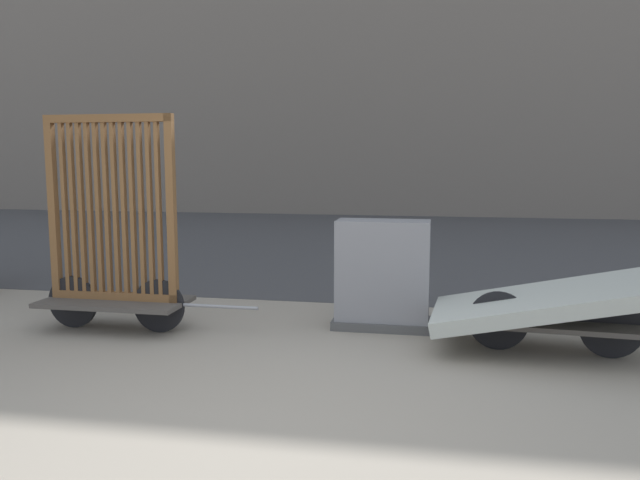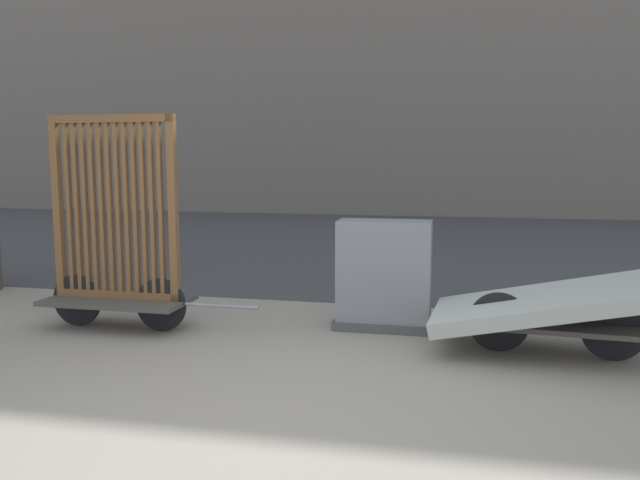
{
  "view_description": "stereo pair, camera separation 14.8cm",
  "coord_description": "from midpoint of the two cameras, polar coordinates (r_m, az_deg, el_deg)",
  "views": [
    {
      "loc": [
        0.98,
        -3.22,
        1.55
      ],
      "look_at": [
        0.0,
        1.92,
        0.88
      ],
      "focal_mm": 35.0,
      "sensor_mm": 36.0,
      "label": 1
    },
    {
      "loc": [
        1.12,
        -3.19,
        1.55
      ],
      "look_at": [
        0.0,
        1.92,
        0.88
      ],
      "focal_mm": 35.0,
      "sensor_mm": 36.0,
      "label": 2
    }
  ],
  "objects": [
    {
      "name": "ground_plane",
      "position": [
        3.71,
        -5.46,
        -17.41
      ],
      "size": [
        60.0,
        60.0,
        0.0
      ],
      "primitive_type": "plane",
      "color": "gray"
    },
    {
      "name": "utility_cabinet",
      "position": [
        5.78,
        6.61,
        -3.59
      ],
      "size": [
        0.91,
        0.43,
        1.01
      ],
      "color": "#4C4C4C",
      "rests_on": "ground_plane"
    },
    {
      "name": "bike_cart_with_bedframe",
      "position": [
        5.97,
        -17.42,
        -0.89
      ],
      "size": [
        2.03,
        0.64,
        1.95
      ],
      "rotation": [
        0.0,
        0.0,
        -0.01
      ],
      "color": "#4C4742",
      "rests_on": "ground_plane"
    },
    {
      "name": "bike_cart_with_mattress",
      "position": [
        5.32,
        21.53,
        -5.57
      ],
      "size": [
        2.35,
        1.15,
        0.7
      ],
      "rotation": [
        0.0,
        0.0,
        -0.08
      ],
      "color": "#4C4742",
      "rests_on": "ground_plane"
    },
    {
      "name": "road_strip",
      "position": [
        12.11,
        7.3,
        -0.06
      ],
      "size": [
        56.0,
        10.84,
        0.01
      ],
      "color": "#424244",
      "rests_on": "ground_plane"
    }
  ]
}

